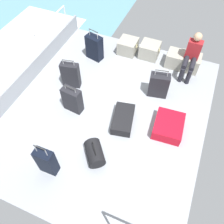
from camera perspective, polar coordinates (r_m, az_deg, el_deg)
name	(u,v)px	position (r m, az deg, el deg)	size (l,w,h in m)	color
ground_plane	(108,110)	(5.39, -1.06, 0.42)	(4.40, 5.20, 0.06)	gray
gunwale_port	(27,77)	(6.12, -20.30, 8.08)	(0.06, 5.20, 0.45)	gray
railing_port	(19,59)	(5.77, -21.86, 11.94)	(0.04, 4.20, 1.02)	silver
cargo_crate_0	(128,46)	(6.73, 3.93, 15.87)	(0.52, 0.50, 0.39)	gray
cargo_crate_1	(150,50)	(6.65, 9.27, 14.82)	(0.54, 0.49, 0.40)	gray
cargo_crate_2	(178,60)	(6.50, 15.92, 12.31)	(0.63, 0.45, 0.40)	gray
cargo_crate_3	(189,62)	(6.50, 18.49, 11.57)	(0.56, 0.46, 0.41)	#9E9989
passenger_seated	(192,55)	(6.12, 19.08, 13.18)	(0.34, 0.66, 1.11)	maroon
suitcase_0	(72,100)	(5.21, -9.72, 2.98)	(0.45, 0.26, 0.72)	black
suitcase_1	(159,85)	(5.54, 11.44, 6.49)	(0.49, 0.32, 0.78)	black
suitcase_2	(123,119)	(5.07, 2.75, -1.78)	(0.57, 0.83, 0.23)	black
suitcase_3	(47,161)	(4.48, -15.83, -11.65)	(0.35, 0.20, 0.88)	black
suitcase_4	(94,48)	(6.45, -4.35, 15.55)	(0.48, 0.34, 0.86)	black
suitcase_5	(168,126)	(5.09, 13.74, -3.35)	(0.64, 0.75, 0.26)	#B70C1E
suitcase_6	(71,75)	(5.73, -10.13, 8.95)	(0.46, 0.27, 0.80)	black
duffel_bag	(95,153)	(4.59, -4.29, -10.04)	(0.57, 0.60, 0.47)	black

